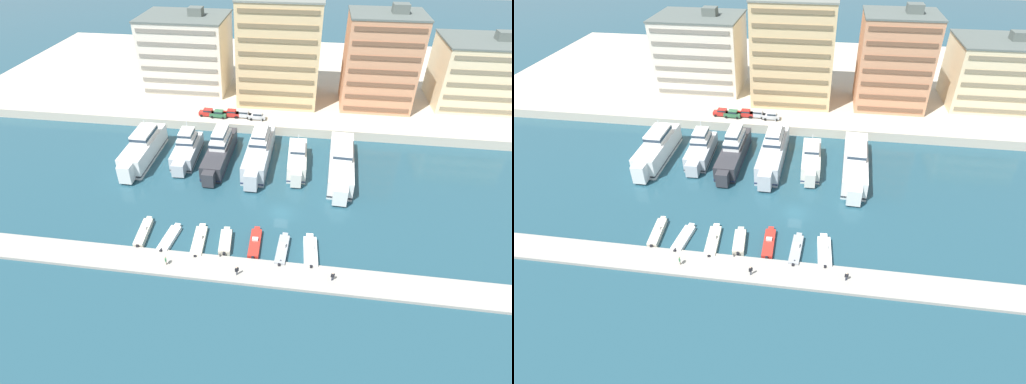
# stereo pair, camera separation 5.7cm
# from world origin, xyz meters

# --- Properties ---
(ground_plane) EXTENTS (400.00, 400.00, 0.00)m
(ground_plane) POSITION_xyz_m (0.00, 0.00, 0.00)
(ground_plane) COLOR #234C5B
(quay_promenade) EXTENTS (180.00, 70.00, 2.23)m
(quay_promenade) POSITION_xyz_m (0.00, 63.66, 1.11)
(quay_promenade) COLOR beige
(quay_promenade) RESTS_ON ground
(pier_dock) EXTENTS (120.00, 5.05, 0.51)m
(pier_dock) POSITION_xyz_m (0.00, -14.81, 0.26)
(pier_dock) COLOR #A8A399
(pier_dock) RESTS_ON ground
(yacht_white_far_left) EXTENTS (4.89, 19.75, 7.84)m
(yacht_white_far_left) POSITION_xyz_m (-30.80, 14.31, 2.52)
(yacht_white_far_left) COLOR white
(yacht_white_far_left) RESTS_ON ground
(yacht_silver_left) EXTENTS (5.03, 15.49, 7.82)m
(yacht_silver_left) POSITION_xyz_m (-21.77, 15.98, 2.16)
(yacht_silver_left) COLOR silver
(yacht_silver_left) RESTS_ON ground
(yacht_charcoal_mid_left) EXTENTS (4.49, 20.60, 8.32)m
(yacht_charcoal_mid_left) POSITION_xyz_m (-14.63, 16.11, 2.35)
(yacht_charcoal_mid_left) COLOR #333338
(yacht_charcoal_mid_left) RESTS_ON ground
(yacht_silver_center_left) EXTENTS (4.97, 22.43, 8.57)m
(yacht_silver_center_left) POSITION_xyz_m (-6.25, 16.70, 2.56)
(yacht_silver_center_left) COLOR silver
(yacht_silver_center_left) RESTS_ON ground
(yacht_ivory_center) EXTENTS (4.07, 15.19, 6.69)m
(yacht_ivory_center) POSITION_xyz_m (1.84, 15.32, 2.02)
(yacht_ivory_center) COLOR silver
(yacht_ivory_center) RESTS_ON ground
(yacht_white_center_right) EXTENTS (5.69, 23.23, 7.16)m
(yacht_white_center_right) POSITION_xyz_m (10.77, 14.86, 2.23)
(yacht_white_center_right) COLOR white
(yacht_white_center_right) RESTS_ON ground
(motorboat_cream_far_left) EXTENTS (2.08, 7.41, 1.30)m
(motorboat_cream_far_left) POSITION_xyz_m (-22.30, -8.77, 0.48)
(motorboat_cream_far_left) COLOR beige
(motorboat_cream_far_left) RESTS_ON ground
(motorboat_white_left) EXTENTS (2.48, 6.99, 0.81)m
(motorboat_white_left) POSITION_xyz_m (-17.59, -9.46, 0.36)
(motorboat_white_left) COLOR white
(motorboat_white_left) RESTS_ON ground
(motorboat_cream_mid_left) EXTENTS (2.45, 7.89, 1.24)m
(motorboat_cream_mid_left) POSITION_xyz_m (-12.66, -9.39, 0.38)
(motorboat_cream_mid_left) COLOR beige
(motorboat_cream_mid_left) RESTS_ON ground
(motorboat_cream_center_left) EXTENTS (2.37, 6.23, 1.05)m
(motorboat_cream_center_left) POSITION_xyz_m (-8.29, -9.15, 0.53)
(motorboat_cream_center_left) COLOR beige
(motorboat_cream_center_left) RESTS_ON ground
(motorboat_red_center) EXTENTS (1.92, 7.36, 1.18)m
(motorboat_red_center) POSITION_xyz_m (-3.53, -8.67, 0.40)
(motorboat_red_center) COLOR red
(motorboat_red_center) RESTS_ON ground
(motorboat_grey_center_right) EXTENTS (2.00, 7.39, 1.50)m
(motorboat_grey_center_right) POSITION_xyz_m (0.99, -9.69, 0.49)
(motorboat_grey_center_right) COLOR #9EA3A8
(motorboat_grey_center_right) RESTS_ON ground
(motorboat_white_mid_right) EXTENTS (2.47, 7.38, 1.46)m
(motorboat_white_mid_right) POSITION_xyz_m (5.41, -9.44, 0.52)
(motorboat_white_mid_right) COLOR white
(motorboat_white_mid_right) RESTS_ON ground
(car_red_far_left) EXTENTS (4.14, 2.00, 1.80)m
(car_red_far_left) POSITION_xyz_m (-21.04, 32.27, 3.21)
(car_red_far_left) COLOR red
(car_red_far_left) RESTS_ON quay_promenade
(car_green_left) EXTENTS (4.17, 2.06, 1.80)m
(car_green_left) POSITION_xyz_m (-18.24, 31.82, 3.21)
(car_green_left) COLOR #2D6642
(car_green_left) RESTS_ON quay_promenade
(car_red_mid_left) EXTENTS (4.11, 1.94, 1.80)m
(car_red_mid_left) POSITION_xyz_m (-15.23, 32.58, 3.21)
(car_red_mid_left) COLOR red
(car_red_mid_left) RESTS_ON quay_promenade
(car_silver_center_left) EXTENTS (4.18, 2.09, 1.80)m
(car_silver_center_left) POSITION_xyz_m (-12.21, 32.60, 3.21)
(car_silver_center_left) COLOR #B7BCC1
(car_silver_center_left) RESTS_ON quay_promenade
(car_silver_center) EXTENTS (4.13, 1.97, 1.80)m
(car_silver_center) POSITION_xyz_m (-8.75, 32.03, 3.21)
(car_silver_center) COLOR #B7BCC1
(car_silver_center) RESTS_ON quay_promenade
(apartment_block_far_left) EXTENTS (22.38, 17.17, 20.92)m
(apartment_block_far_left) POSITION_xyz_m (-30.46, 50.55, 11.73)
(apartment_block_far_left) COLOR silver
(apartment_block_far_left) RESTS_ON quay_promenade
(apartment_block_left) EXTENTS (20.14, 17.89, 27.22)m
(apartment_block_left) POSITION_xyz_m (-4.97, 46.40, 14.88)
(apartment_block_left) COLOR #E0BC84
(apartment_block_left) RESTS_ON quay_promenade
(apartment_block_mid_left) EXTENTS (17.26, 13.87, 24.18)m
(apartment_block_mid_left) POSITION_xyz_m (19.59, 45.09, 13.38)
(apartment_block_mid_left) COLOR tan
(apartment_block_mid_left) RESTS_ON quay_promenade
(apartment_block_center_left) EXTENTS (21.18, 17.10, 18.00)m
(apartment_block_center_left) POSITION_xyz_m (44.80, 49.46, 10.27)
(apartment_block_center_left) COLOR beige
(apartment_block_center_left) RESTS_ON quay_promenade
(pedestrian_near_edge) EXTENTS (0.58, 0.33, 1.57)m
(pedestrian_near_edge) POSITION_xyz_m (8.73, -14.97, 1.44)
(pedestrian_near_edge) COLOR #282D3D
(pedestrian_near_edge) RESTS_ON pier_dock
(pedestrian_mid_deck) EXTENTS (0.53, 0.45, 1.66)m
(pedestrian_mid_deck) POSITION_xyz_m (-5.20, -15.86, 1.50)
(pedestrian_mid_deck) COLOR #4C515B
(pedestrian_mid_deck) RESTS_ON pier_dock
(pedestrian_far_side) EXTENTS (0.37, 0.56, 1.56)m
(pedestrian_far_side) POSITION_xyz_m (-16.22, -15.28, 1.44)
(pedestrian_far_side) COLOR #7A6B56
(pedestrian_far_side) RESTS_ON pier_dock
(bollard_west) EXTENTS (0.20, 0.20, 0.61)m
(bollard_west) POSITION_xyz_m (-17.92, -12.54, 0.84)
(bollard_west) COLOR #2D2D33
(bollard_west) RESTS_ON pier_dock
(bollard_west_mid) EXTENTS (0.20, 0.20, 0.61)m
(bollard_west_mid) POSITION_xyz_m (-8.47, -12.54, 0.84)
(bollard_west_mid) COLOR #2D2D33
(bollard_west_mid) RESTS_ON pier_dock
(bollard_east_mid) EXTENTS (0.20, 0.20, 0.61)m
(bollard_east_mid) POSITION_xyz_m (0.97, -12.54, 0.84)
(bollard_east_mid) COLOR #2D2D33
(bollard_east_mid) RESTS_ON pier_dock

